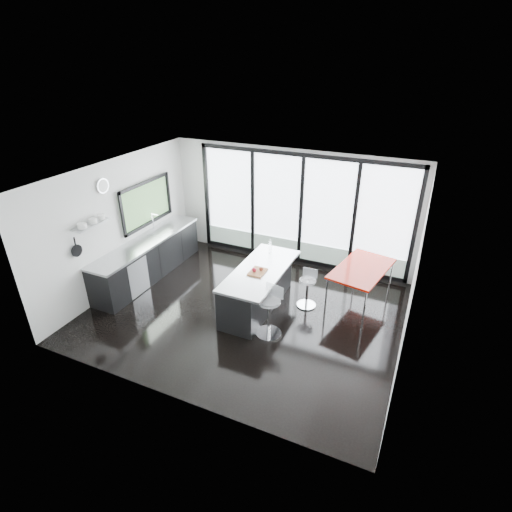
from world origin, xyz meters
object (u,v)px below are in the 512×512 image
at_px(bar_stool_near, 269,317).
at_px(bar_stool_far, 307,293).
at_px(red_table, 360,285).
at_px(island, 257,287).

xyz_separation_m(bar_stool_near, bar_stool_far, (0.35, 1.19, -0.07)).
distance_m(bar_stool_near, red_table, 2.18).
xyz_separation_m(bar_stool_near, red_table, (1.31, 1.75, 0.03)).
relative_size(bar_stool_near, bar_stool_far, 1.22).
distance_m(island, bar_stool_far, 1.03).
bearing_deg(red_table, island, -152.38).
bearing_deg(bar_stool_near, island, 140.77).
bearing_deg(red_table, bar_stool_near, -126.84).
distance_m(bar_stool_far, red_table, 1.11).
relative_size(island, bar_stool_far, 3.48).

